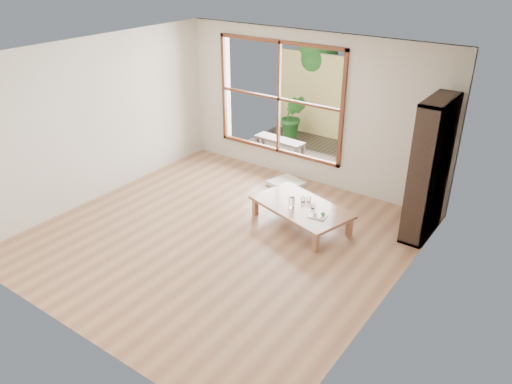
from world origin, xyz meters
TOP-DOWN VIEW (x-y plane):
  - ground at (0.00, 0.00)m, footprint 5.00×5.00m
  - low_table at (0.76, 0.97)m, footprint 1.66×1.21m
  - floor_cushion at (-0.15, 2.00)m, footprint 0.63×0.63m
  - bookshelf at (2.32, 1.79)m, footprint 0.33×0.92m
  - glass_tall at (0.68, 0.83)m, footprint 0.09×0.09m
  - glass_mid at (0.95, 0.99)m, footprint 0.06×0.06m
  - glass_short at (0.80, 1.13)m, footprint 0.07×0.07m
  - glass_small at (0.73, 1.09)m, footprint 0.07×0.07m
  - food_tray at (1.14, 0.82)m, footprint 0.27×0.21m
  - deck at (-0.60, 3.56)m, footprint 2.80×2.00m
  - garden_bench at (-0.99, 3.08)m, footprint 1.07×0.37m
  - bamboo_fence at (-0.60, 4.56)m, footprint 2.80×0.06m
  - shrub_right at (0.40, 4.15)m, footprint 1.00×0.93m
  - shrub_left at (-1.28, 4.04)m, footprint 0.64×0.57m
  - garden_tree at (-1.28, 4.86)m, footprint 1.04×0.85m

SIDE VIEW (x-z plane):
  - ground at x=0.00m, z-range 0.00..0.00m
  - deck at x=-0.60m, z-range -0.03..0.03m
  - floor_cushion at x=-0.15m, z-range 0.00..0.07m
  - low_table at x=0.76m, z-range 0.12..0.45m
  - garden_bench at x=-0.99m, z-range 0.13..0.47m
  - food_tray at x=1.14m, z-range 0.31..0.38m
  - glass_small at x=0.73m, z-range 0.33..0.41m
  - glass_short at x=0.80m, z-range 0.33..0.41m
  - glass_mid at x=0.95m, z-range 0.33..0.41m
  - glass_tall at x=0.68m, z-range 0.33..0.49m
  - shrub_right at x=0.40m, z-range 0.03..0.94m
  - shrub_left at x=-1.28m, z-range 0.03..1.00m
  - bamboo_fence at x=-0.60m, z-range 0.00..1.80m
  - bookshelf at x=2.32m, z-range 0.00..2.04m
  - garden_tree at x=-1.28m, z-range 0.52..2.74m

